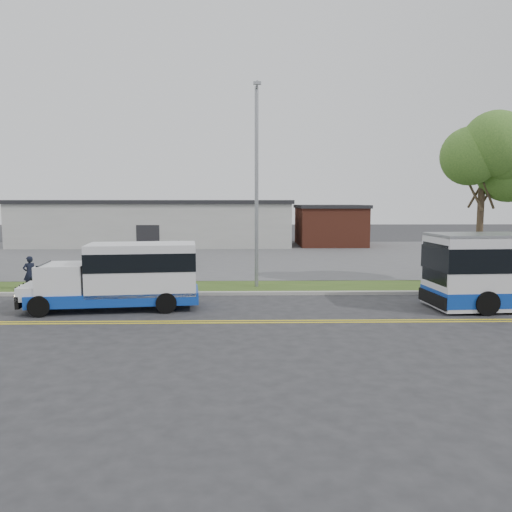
{
  "coord_description": "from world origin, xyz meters",
  "views": [
    {
      "loc": [
        2.47,
        -21.29,
        4.25
      ],
      "look_at": [
        2.97,
        2.78,
        1.6
      ],
      "focal_mm": 35.0,
      "sensor_mm": 36.0,
      "label": 1
    }
  ],
  "objects_px": {
    "pedestrian": "(30,273)",
    "parked_car_a": "(170,253)",
    "tree_east": "(483,161)",
    "streetlight_near": "(257,180)",
    "shuttle_bus": "(125,274)"
  },
  "relations": [
    {
      "from": "tree_east",
      "to": "shuttle_bus",
      "type": "height_order",
      "value": "tree_east"
    },
    {
      "from": "pedestrian",
      "to": "parked_car_a",
      "type": "relative_size",
      "value": 0.35
    },
    {
      "from": "streetlight_near",
      "to": "parked_car_a",
      "type": "relative_size",
      "value": 2.06
    },
    {
      "from": "tree_east",
      "to": "parked_car_a",
      "type": "bearing_deg",
      "value": 152.6
    },
    {
      "from": "pedestrian",
      "to": "parked_car_a",
      "type": "distance_m",
      "value": 10.92
    },
    {
      "from": "tree_east",
      "to": "streetlight_near",
      "type": "relative_size",
      "value": 0.88
    },
    {
      "from": "tree_east",
      "to": "shuttle_bus",
      "type": "distance_m",
      "value": 17.62
    },
    {
      "from": "tree_east",
      "to": "parked_car_a",
      "type": "distance_m",
      "value": 19.37
    },
    {
      "from": "shuttle_bus",
      "to": "parked_car_a",
      "type": "bearing_deg",
      "value": 84.34
    },
    {
      "from": "tree_east",
      "to": "streetlight_near",
      "type": "height_order",
      "value": "streetlight_near"
    },
    {
      "from": "tree_east",
      "to": "streetlight_near",
      "type": "bearing_deg",
      "value": -178.58
    },
    {
      "from": "streetlight_near",
      "to": "parked_car_a",
      "type": "height_order",
      "value": "streetlight_near"
    },
    {
      "from": "pedestrian",
      "to": "streetlight_near",
      "type": "bearing_deg",
      "value": 146.3
    },
    {
      "from": "pedestrian",
      "to": "tree_east",
      "type": "bearing_deg",
      "value": 144.75
    },
    {
      "from": "shuttle_bus",
      "to": "streetlight_near",
      "type": "bearing_deg",
      "value": 33.38
    }
  ]
}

